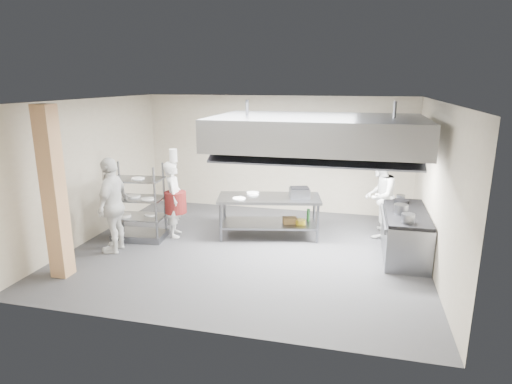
% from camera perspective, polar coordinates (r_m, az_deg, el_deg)
% --- Properties ---
extents(floor, '(7.00, 7.00, 0.00)m').
position_cam_1_polar(floor, '(8.85, -1.14, -7.71)').
color(floor, '#353537').
rests_on(floor, ground).
extents(ceiling, '(7.00, 7.00, 0.00)m').
position_cam_1_polar(ceiling, '(8.20, -1.25, 12.08)').
color(ceiling, silver).
rests_on(ceiling, wall_back).
extents(wall_back, '(7.00, 0.00, 7.00)m').
position_cam_1_polar(wall_back, '(11.27, 2.72, 5.09)').
color(wall_back, '#B2A68E').
rests_on(wall_back, ground).
extents(wall_left, '(0.00, 6.00, 6.00)m').
position_cam_1_polar(wall_left, '(9.87, -21.26, 2.74)').
color(wall_left, '#B2A68E').
rests_on(wall_left, ground).
extents(wall_right, '(0.00, 6.00, 6.00)m').
position_cam_1_polar(wall_right, '(8.25, 23.02, 0.39)').
color(wall_right, '#B2A68E').
rests_on(wall_right, ground).
extents(column, '(0.30, 0.30, 3.00)m').
position_cam_1_polar(column, '(8.04, -25.34, -0.20)').
color(column, tan).
rests_on(column, floor).
extents(exhaust_hood, '(4.00, 2.50, 0.60)m').
position_cam_1_polar(exhaust_hood, '(8.41, 8.16, 7.90)').
color(exhaust_hood, gray).
rests_on(exhaust_hood, ceiling).
extents(hood_strip_a, '(1.60, 0.12, 0.04)m').
position_cam_1_polar(hood_strip_a, '(8.58, 2.07, 6.02)').
color(hood_strip_a, white).
rests_on(hood_strip_a, exhaust_hood).
extents(hood_strip_b, '(1.60, 0.12, 0.04)m').
position_cam_1_polar(hood_strip_b, '(8.41, 14.22, 5.41)').
color(hood_strip_b, white).
rests_on(hood_strip_b, exhaust_hood).
extents(wall_shelf, '(1.50, 0.28, 0.04)m').
position_cam_1_polar(wall_shelf, '(10.92, 11.90, 4.48)').
color(wall_shelf, gray).
rests_on(wall_shelf, wall_back).
extents(island, '(2.36, 1.35, 0.91)m').
position_cam_1_polar(island, '(9.45, 1.75, -3.30)').
color(island, gray).
rests_on(island, floor).
extents(island_worktop, '(2.36, 1.35, 0.06)m').
position_cam_1_polar(island_worktop, '(9.33, 1.77, -0.82)').
color(island_worktop, gray).
rests_on(island_worktop, island).
extents(island_undershelf, '(2.16, 1.22, 0.04)m').
position_cam_1_polar(island_undershelf, '(9.50, 1.74, -4.19)').
color(island_undershelf, slate).
rests_on(island_undershelf, island).
extents(pass_rack, '(1.17, 0.75, 1.66)m').
position_cam_1_polar(pass_rack, '(9.53, -15.52, -1.33)').
color(pass_rack, slate).
rests_on(pass_rack, floor).
extents(cooking_range, '(0.80, 2.00, 0.84)m').
position_cam_1_polar(cooking_range, '(8.97, 19.20, -5.38)').
color(cooking_range, gray).
rests_on(cooking_range, floor).
extents(range_top, '(0.78, 1.96, 0.06)m').
position_cam_1_polar(range_top, '(8.83, 19.44, -2.63)').
color(range_top, black).
rests_on(range_top, cooking_range).
extents(chef_head, '(0.59, 0.72, 1.69)m').
position_cam_1_polar(chef_head, '(9.55, -10.88, -0.95)').
color(chef_head, white).
rests_on(chef_head, floor).
extents(chef_line, '(0.91, 1.04, 1.83)m').
position_cam_1_polar(chef_line, '(9.73, 16.13, -0.53)').
color(chef_line, white).
rests_on(chef_line, floor).
extents(chef_plating, '(0.59, 1.17, 1.93)m').
position_cam_1_polar(chef_plating, '(8.98, -18.53, -1.65)').
color(chef_plating, white).
rests_on(chef_plating, floor).
extents(griddle, '(0.50, 0.44, 0.21)m').
position_cam_1_polar(griddle, '(9.27, 5.82, -0.13)').
color(griddle, slate).
rests_on(griddle, island_worktop).
extents(wicker_basket, '(0.35, 0.30, 0.13)m').
position_cam_1_polar(wicker_basket, '(9.46, 4.53, -3.78)').
color(wicker_basket, olive).
rests_on(wicker_basket, island_undershelf).
extents(stockpot, '(0.26, 0.26, 0.18)m').
position_cam_1_polar(stockpot, '(8.62, 18.76, -2.15)').
color(stockpot, gray).
rests_on(stockpot, range_top).
extents(plate_stack, '(0.28, 0.28, 0.05)m').
position_cam_1_polar(plate_stack, '(9.61, -15.40, -3.03)').
color(plate_stack, white).
rests_on(plate_stack, pass_rack).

